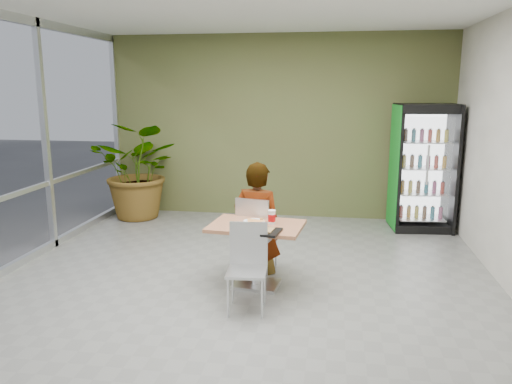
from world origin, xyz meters
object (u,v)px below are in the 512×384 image
at_px(chair_far, 255,229).
at_px(potted_plant, 140,170).
at_px(dining_table, 256,242).
at_px(chair_near, 248,259).
at_px(beverage_fridge, 423,168).
at_px(cafeteria_tray, 259,231).
at_px(soda_cup, 272,217).
at_px(seated_woman, 257,229).

xyz_separation_m(chair_far, potted_plant, (-2.42, 2.35, 0.29)).
bearing_deg(potted_plant, chair_far, -44.19).
bearing_deg(dining_table, potted_plant, 131.93).
bearing_deg(chair_near, beverage_fridge, 52.43).
height_order(chair_far, cafeteria_tray, chair_far).
bearing_deg(soda_cup, potted_plant, 134.34).
bearing_deg(chair_far, seated_woman, -100.92).
relative_size(chair_far, seated_woman, 0.57).
height_order(dining_table, seated_woman, seated_woman).
xyz_separation_m(chair_near, seated_woman, (-0.06, 1.06, 0.02)).
distance_m(soda_cup, potted_plant, 3.83).
height_order(cafeteria_tray, potted_plant, potted_plant).
height_order(chair_near, potted_plant, potted_plant).
relative_size(soda_cup, potted_plant, 0.09).
xyz_separation_m(seated_woman, potted_plant, (-2.44, 2.30, 0.30)).
distance_m(dining_table, soda_cup, 0.34).
distance_m(chair_far, chair_near, 1.02).
bearing_deg(seated_woman, soda_cup, 130.10).
bearing_deg(cafeteria_tray, soda_cup, 76.16).
relative_size(chair_far, soda_cup, 6.02).
relative_size(dining_table, beverage_fridge, 0.55).
xyz_separation_m(chair_near, cafeteria_tray, (0.08, 0.26, 0.23)).
height_order(chair_near, soda_cup, soda_cup).
xyz_separation_m(soda_cup, cafeteria_tray, (-0.09, -0.37, -0.06)).
bearing_deg(chair_near, dining_table, 85.95).
bearing_deg(soda_cup, cafeteria_tray, -103.84).
xyz_separation_m(dining_table, soda_cup, (0.17, 0.05, 0.29)).
distance_m(dining_table, potted_plant, 3.77).
height_order(chair_far, soda_cup, chair_far).
xyz_separation_m(chair_near, beverage_fridge, (2.28, 3.40, 0.49)).
relative_size(cafeteria_tray, beverage_fridge, 0.22).
height_order(seated_woman, beverage_fridge, beverage_fridge).
xyz_separation_m(chair_near, soda_cup, (0.17, 0.63, 0.30)).
relative_size(chair_near, beverage_fridge, 0.45).
height_order(beverage_fridge, potted_plant, beverage_fridge).
bearing_deg(dining_table, cafeteria_tray, -76.01).
xyz_separation_m(dining_table, chair_far, (-0.09, 0.44, 0.03)).
xyz_separation_m(dining_table, seated_woman, (-0.07, 0.49, 0.01)).
relative_size(dining_table, soda_cup, 6.96).
bearing_deg(chair_far, beverage_fridge, -122.98).
bearing_deg(beverage_fridge, potted_plant, 174.90).
xyz_separation_m(soda_cup, beverage_fridge, (2.11, 2.78, 0.19)).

